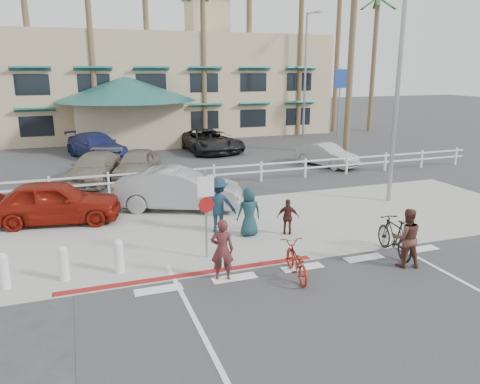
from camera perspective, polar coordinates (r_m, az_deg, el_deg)
name	(u,v)px	position (r m, az deg, el deg)	size (l,w,h in m)	color
ground	(313,277)	(12.77, 8.86, -10.17)	(140.00, 140.00, 0.00)	#333335
bike_path	(355,312)	(11.25, 13.83, -14.05)	(12.00, 16.00, 0.01)	#333335
sidewalk_plaza	(252,225)	(16.56, 1.46, -4.03)	(22.00, 7.00, 0.01)	gray
cross_street	(219,197)	(20.18, -2.63, -0.57)	(40.00, 5.00, 0.01)	#333335
parking_lot	(173,158)	(29.17, -8.15, 4.10)	(50.00, 16.00, 0.01)	#333335
curb_red	(192,274)	(12.79, -5.89, -9.97)	(7.00, 0.25, 0.02)	maroon
rail_fence	(216,175)	(22.05, -2.94, 2.09)	(29.40, 0.16, 1.00)	silver
building	(162,65)	(41.82, -9.44, 15.04)	(28.00, 16.00, 11.30)	tan
sign_post	(206,210)	(13.35, -4.18, -2.23)	(0.50, 0.10, 2.90)	gray
bollard_0	(119,256)	(13.08, -14.55, -7.58)	(0.26, 0.26, 0.95)	silver
bollard_1	(63,263)	(13.07, -20.72, -8.13)	(0.26, 0.26, 0.95)	silver
bollard_2	(4,271)	(13.20, -26.85, -8.57)	(0.26, 0.26, 0.95)	silver
streetlight_0	(397,91)	(19.81, 18.64, 11.60)	(0.60, 2.00, 9.00)	gray
streetlight_1	(305,76)	(38.42, 7.94, 13.79)	(0.60, 2.00, 9.50)	gray
info_sign	(339,102)	(37.74, 11.99, 10.63)	(1.20, 0.16, 5.60)	navy
palm_2	(27,28)	(36.28, -24.54, 17.74)	(4.00, 4.00, 16.00)	#1F5125
palm_3	(91,44)	(35.19, -17.72, 16.84)	(4.00, 4.00, 14.00)	#1F5125
palm_4	(147,38)	(36.61, -11.29, 17.91)	(4.00, 4.00, 15.00)	#1F5125
palm_5	(204,53)	(36.43, -4.46, 16.58)	(4.00, 4.00, 13.00)	#1F5125
palm_6	(249,27)	(38.74, 1.12, 19.48)	(4.00, 4.00, 17.00)	#1F5125
palm_7	(300,47)	(39.34, 7.36, 17.11)	(4.00, 4.00, 14.00)	#1F5125
palm_8	(338,42)	(42.17, 11.83, 17.45)	(4.00, 4.00, 15.00)	#1F5125
palm_9	(374,55)	(42.92, 16.03, 15.81)	(4.00, 4.00, 13.00)	#1F5125
palm_11	(352,41)	(31.02, 13.50, 17.48)	(4.00, 4.00, 14.00)	#1F5125
bike_red	(296,261)	(12.49, 6.84, -8.35)	(0.61, 1.76, 0.92)	maroon
rider_red	(222,250)	(12.17, -2.19, -7.05)	(0.60, 0.40, 1.65)	#512122
bike_black	(394,237)	(14.53, 18.30, -5.17)	(0.54, 1.91, 1.15)	black
rider_black	(406,238)	(13.72, 19.63, -5.28)	(0.82, 0.64, 1.68)	#522D24
pedestrian_a	(218,205)	(15.64, -2.70, -1.59)	(1.22, 0.70, 1.88)	#142A3C
pedestrian_child	(288,217)	(15.52, 5.87, -3.06)	(0.71, 0.30, 1.22)	#411D17
pedestrian_b	(249,212)	(15.30, 1.10, -2.43)	(0.80, 0.52, 1.63)	#16343A
car_white_sedan	(179,189)	(18.36, -7.50, 0.35)	(1.70, 4.88, 1.61)	gray
car_red_compact	(55,202)	(17.86, -21.66, -1.12)	(1.82, 4.53, 1.54)	maroon
lot_car_1	(94,168)	(23.75, -17.33, 2.80)	(1.91, 4.71, 1.37)	slate
lot_car_2	(137,164)	(23.97, -12.43, 3.36)	(1.73, 4.31, 1.47)	slate
lot_car_3	(326,155)	(26.87, 10.48, 4.45)	(1.33, 3.81, 1.26)	#969697
lot_car_4	(97,146)	(30.22, -17.08, 5.42)	(2.12, 5.21, 1.51)	navy
lot_car_5	(206,141)	(31.01, -4.11, 6.23)	(2.45, 5.32, 1.48)	black
lot_car_6	(217,142)	(31.16, -2.88, 6.13)	(2.17, 4.71, 1.31)	black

